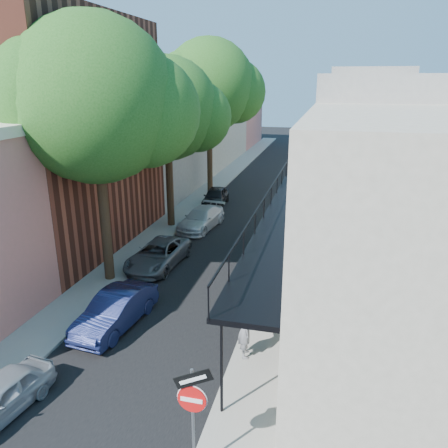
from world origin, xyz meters
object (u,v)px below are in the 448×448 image
Objects in this scene: parked_car_b at (116,310)px; parked_car_e at (215,197)px; oak_near at (107,103)px; oak_mid at (174,111)px; oak_far at (216,87)px; parked_car_c at (158,255)px; sign_post at (193,403)px; parked_car_d at (201,219)px; pedestrian at (245,329)px.

parked_car_b is 1.04× the size of parked_car_e.
oak_near is 1.12× the size of oak_mid.
oak_far is 17.08m from parked_car_c.
sign_post is 12.77m from oak_near.
oak_mid reaches higher than sign_post.
oak_far is at bearing 100.36° from parked_car_e.
parked_car_e is (-0.71, 16.89, -0.00)m from parked_car_b.
pedestrian is at bearing -59.35° from parked_car_d.
pedestrian is (5.76, -17.66, 0.43)m from parked_car_e.
oak_mid is 9.02m from parked_car_c.
oak_mid is 8.25m from parked_car_e.
oak_far reaches higher than parked_car_d.
parked_car_e is at bearing 85.56° from oak_near.
parked_car_b is at bearing -65.65° from oak_near.
parked_car_b is 5.62m from parked_car_c.
oak_near is 2.94× the size of parked_car_e.
parked_car_b is at bearing -81.25° from parked_car_d.
parked_car_e is 2.00× the size of pedestrian.
oak_far is at bearing 103.91° from sign_post.
oak_far is at bearing 101.22° from parked_car_b.
pedestrian is at bearing -72.62° from oak_far.
parked_car_b is 2.08× the size of pedestrian.
oak_far reaches higher than sign_post.
oak_near is at bearing 125.09° from sign_post.
oak_far is 6.12× the size of pedestrian.
parked_car_e is (-5.51, 22.36, -1.37)m from sign_post.
parked_car_e is at bearing 98.93° from parked_car_b.
pedestrian reaches higher than parked_car_d.
parked_car_c is (1.13, -15.23, -7.65)m from oak_far.
parked_car_e is at bearing 78.20° from oak_mid.
oak_far reaches higher than pedestrian.
oak_near is 8.01m from oak_mid.
oak_far is 2.94× the size of parked_car_b.
parked_car_c is at bearing 102.52° from parked_car_b.
oak_far is 23.74m from pedestrian.
oak_mid reaches higher than parked_car_c.
parked_car_e is (1.07, 5.10, -6.39)m from oak_mid.
oak_far reaches higher than parked_car_c.
oak_mid is at bearing 105.09° from parked_car_b.
oak_mid is at bearing 11.25° from pedestrian.
oak_far is at bearing 106.98° from parked_car_d.
pedestrian is (0.25, 4.70, -0.94)m from sign_post.
parked_car_b reaches higher than parked_car_c.
parked_car_b is at bearing 64.00° from pedestrian.
parked_car_d is (1.51, 7.84, -7.24)m from oak_near.
parked_car_b is 0.93× the size of parked_car_d.
parked_car_c is 6.08m from parked_car_d.
oak_mid is 2.34× the size of parked_car_d.
pedestrian is (5.05, -0.78, 0.42)m from parked_car_b.
sign_post reaches higher than parked_car_e.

